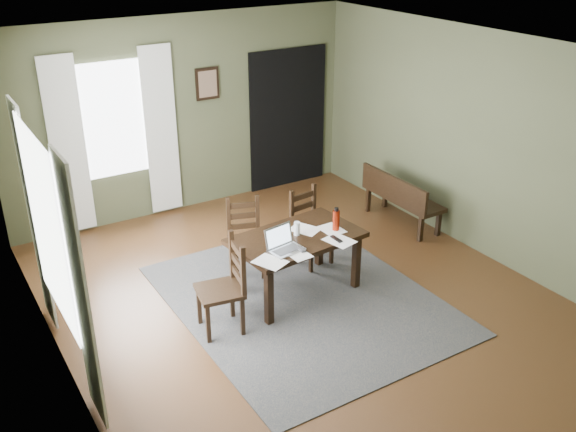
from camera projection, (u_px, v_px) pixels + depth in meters
ground at (302, 300)px, 7.06m from camera, size 5.00×6.00×0.01m
room_shell at (304, 144)px, 6.29m from camera, size 5.02×6.02×2.71m
rug at (302, 299)px, 7.06m from camera, size 2.60×3.20×0.01m
dining_table at (296, 243)px, 6.95m from camera, size 1.46×0.96×0.69m
chair_end at (225, 287)px, 6.37m from camera, size 0.51×0.50×0.99m
chair_back_left at (246, 238)px, 7.43m from camera, size 0.50×0.50×0.91m
chair_back_right at (310, 228)px, 7.65m from camera, size 0.46×0.46×0.93m
bench at (400, 195)px, 8.62m from camera, size 0.41×1.27×0.72m
laptop at (283, 244)px, 6.61m from camera, size 0.38×0.32×0.24m
computer_mouse at (302, 250)px, 6.59m from camera, size 0.05×0.09×0.03m
tv_remote at (336, 239)px, 6.82m from camera, size 0.05×0.17×0.02m
drinking_glass at (297, 229)px, 6.90m from camera, size 0.07×0.07×0.15m
water_bottle at (336, 220)px, 6.99m from camera, size 0.09×0.09×0.27m
paper_a at (270, 262)px, 6.39m from camera, size 0.35×0.39×0.00m
paper_b at (339, 241)px, 6.80m from camera, size 0.30×0.36×0.00m
paper_c at (305, 229)px, 7.05m from camera, size 0.36×0.39×0.00m
paper_d at (331, 229)px, 7.05m from camera, size 0.23×0.30×0.00m
paper_e at (298, 254)px, 6.53m from camera, size 0.22×0.28×0.00m
window_left at (46, 227)px, 5.42m from camera, size 0.01×1.30×1.70m
window_back at (113, 120)px, 8.25m from camera, size 1.00×0.01×1.50m
curtain_left_near at (81, 295)px, 4.91m from camera, size 0.03×0.48×2.30m
curtain_left_far at (34, 217)px, 6.17m from camera, size 0.03×0.48×2.30m
curtain_back_left at (68, 147)px, 8.04m from camera, size 0.44×0.03×2.30m
curtain_back_right at (161, 131)px, 8.63m from camera, size 0.44×0.03×2.30m
framed_picture at (207, 84)px, 8.77m from camera, size 0.34×0.03×0.44m
doorway_back at (288, 119)px, 9.69m from camera, size 1.30×0.03×2.10m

